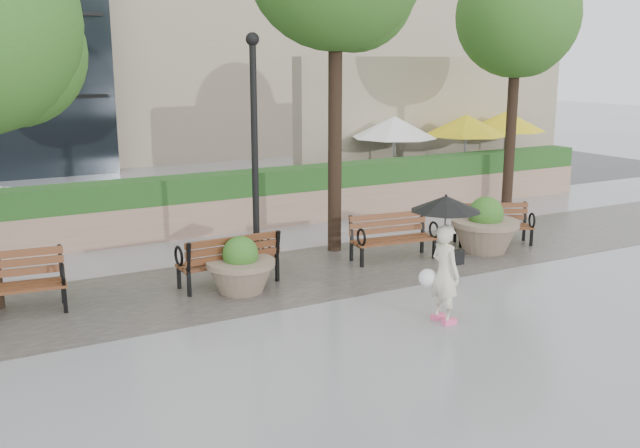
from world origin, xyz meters
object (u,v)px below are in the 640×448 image
bench_3 (393,247)px  planter_left (241,271)px  bench_1 (5,298)px  bench_4 (493,233)px  lamppost (255,171)px  pedestrian (445,246)px  planter_right (485,230)px  bench_2 (229,270)px

bench_3 → planter_left: planter_left is taller
bench_1 → bench_4: 9.71m
bench_4 → planter_left: planter_left is taller
lamppost → planter_left: bearing=-127.7°
bench_3 → planter_left: (-3.44, -0.43, 0.12)m
pedestrian → bench_1: bearing=57.3°
bench_4 → planter_right: 0.72m
bench_2 → planter_right: bearing=173.5°
bench_3 → planter_right: bearing=-5.2°
pedestrian → bench_4: bearing=-52.4°
bench_3 → bench_2: bearing=-174.3°
bench_3 → pedestrian: 3.57m
planter_right → bench_1: bearing=175.7°
planter_left → bench_1: bearing=168.8°
bench_1 → bench_3: bearing=3.7°
planter_left → lamppost: lamppost is taller
bench_4 → pedestrian: (-3.88, -3.18, 0.92)m
bench_1 → bench_2: bearing=1.8°
bench_2 → planter_left: (0.04, -0.45, 0.11)m
bench_1 → pedestrian: 6.84m
planter_left → lamppost: (0.70, 0.91, 1.55)m
bench_2 → planter_right: planter_right is taller
bench_3 → pedestrian: pedestrian is taller
bench_3 → planter_right: 2.07m
bench_2 → bench_3: bearing=177.5°
bench_2 → planter_left: 0.47m
bench_4 → planter_left: size_ratio=1.47×
bench_4 → planter_left: 6.06m
bench_3 → bench_4: (2.60, -0.02, -0.01)m
bench_3 → planter_right: size_ratio=1.27×
bench_4 → lamppost: lamppost is taller
bench_3 → planter_left: size_ratio=1.49×
bench_1 → planter_right: planter_right is taller
pedestrian → lamppost: bearing=19.9°
bench_3 → lamppost: (-2.75, 0.47, 1.67)m
bench_1 → lamppost: lamppost is taller
planter_left → bench_4: bearing=3.9°
bench_1 → lamppost: bearing=8.5°
bench_1 → lamppost: size_ratio=0.43×
planter_left → pedestrian: bearing=-52.0°
bench_3 → pedestrian: bearing=-105.8°
bench_3 → pedestrian: size_ratio=0.91×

